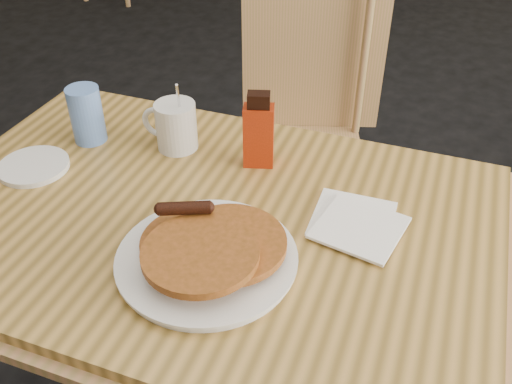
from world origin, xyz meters
TOP-DOWN VIEW (x-y plane):
  - main_table at (-0.06, 0.02)m, footprint 1.18×0.80m
  - chair_main_far at (-0.08, 0.77)m, footprint 0.55×0.56m
  - pancake_plate at (0.01, -0.10)m, footprint 0.32×0.32m
  - coffee_mug at (-0.22, 0.22)m, footprint 0.13×0.09m
  - syrup_bottle at (-0.02, 0.22)m, footprint 0.07×0.06m
  - napkin_stack at (0.23, 0.09)m, footprint 0.18×0.19m
  - blue_tumbler at (-0.42, 0.18)m, footprint 0.08×0.08m
  - side_saucer at (-0.47, 0.03)m, footprint 0.17×0.17m

SIDE VIEW (x-z plane):
  - chair_main_far at x=-0.08m, z-range 0.10..1.07m
  - main_table at x=-0.06m, z-range 0.33..1.08m
  - napkin_stack at x=0.23m, z-range 0.75..0.76m
  - side_saucer at x=-0.47m, z-range 0.75..0.76m
  - pancake_plate at x=0.01m, z-range 0.73..0.82m
  - coffee_mug at x=-0.22m, z-range 0.72..0.89m
  - blue_tumbler at x=-0.42m, z-range 0.75..0.88m
  - syrup_bottle at x=-0.02m, z-range 0.74..0.91m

